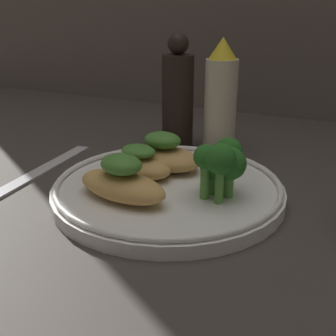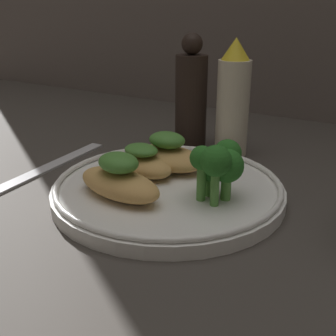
# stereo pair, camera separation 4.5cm
# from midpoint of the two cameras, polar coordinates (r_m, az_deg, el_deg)

# --- Properties ---
(ground_plane) EXTENTS (1.80, 1.80, 0.01)m
(ground_plane) POSITION_cam_midpoint_polar(r_m,az_deg,el_deg) (0.47, 2.77, -4.51)
(ground_plane) COLOR #3D3833
(plate) EXTENTS (0.25, 0.25, 0.02)m
(plate) POSITION_cam_midpoint_polar(r_m,az_deg,el_deg) (0.46, 2.81, -2.84)
(plate) COLOR white
(plate) RESTS_ON ground_plane
(grilled_meat_front) EXTENTS (0.11, 0.06, 0.05)m
(grilled_meat_front) POSITION_cam_midpoint_polar(r_m,az_deg,el_deg) (0.43, -3.62, -1.72)
(grilled_meat_front) COLOR tan
(grilled_meat_front) RESTS_ON plate
(grilled_meat_middle) EXTENTS (0.09, 0.06, 0.04)m
(grilled_meat_middle) POSITION_cam_midpoint_polar(r_m,az_deg,el_deg) (0.48, -0.95, 0.68)
(grilled_meat_middle) COLOR tan
(grilled_meat_middle) RESTS_ON plate
(grilled_meat_back) EXTENTS (0.10, 0.06, 0.05)m
(grilled_meat_back) POSITION_cam_midpoint_polar(r_m,az_deg,el_deg) (0.50, 2.45, 1.71)
(grilled_meat_back) COLOR tan
(grilled_meat_back) RESTS_ON plate
(broccoli_bunch) EXTENTS (0.05, 0.06, 0.06)m
(broccoli_bunch) POSITION_cam_midpoint_polar(r_m,az_deg,el_deg) (0.42, 9.95, 0.48)
(broccoli_bunch) COLOR #569942
(broccoli_bunch) RESTS_ON plate
(sauce_bottle) EXTENTS (0.04, 0.04, 0.16)m
(sauce_bottle) POSITION_cam_midpoint_polar(r_m,az_deg,el_deg) (0.59, 10.79, 8.94)
(sauce_bottle) COLOR beige
(sauce_bottle) RESTS_ON ground_plane
(pepper_grinder) EXTENTS (0.05, 0.05, 0.16)m
(pepper_grinder) POSITION_cam_midpoint_polar(r_m,az_deg,el_deg) (0.61, 5.28, 9.48)
(pepper_grinder) COLOR black
(pepper_grinder) RESTS_ON ground_plane
(fork) EXTENTS (0.03, 0.19, 0.01)m
(fork) POSITION_cam_midpoint_polar(r_m,az_deg,el_deg) (0.56, -13.49, 0.31)
(fork) COLOR silver
(fork) RESTS_ON ground_plane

